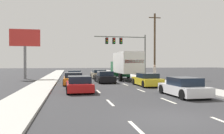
% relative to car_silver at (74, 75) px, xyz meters
% --- Properties ---
extents(ground_plane, '(140.00, 140.00, 0.00)m').
position_rel_car_silver_xyz_m(ground_plane, '(3.22, 2.02, -0.55)').
color(ground_plane, '#333335').
extents(sidewalk_right, '(2.33, 80.00, 0.14)m').
position_rel_car_silver_xyz_m(sidewalk_right, '(9.64, -2.98, -0.48)').
color(sidewalk_right, '#B2AFA8').
rests_on(sidewalk_right, ground_plane).
extents(sidewalk_left, '(2.33, 80.00, 0.14)m').
position_rel_car_silver_xyz_m(sidewalk_left, '(-3.19, -2.98, -0.48)').
color(sidewalk_left, '#B2AFA8').
rests_on(sidewalk_left, ground_plane).
extents(lane_markings, '(3.54, 57.00, 0.01)m').
position_rel_car_silver_xyz_m(lane_markings, '(3.22, -1.43, -0.55)').
color(lane_markings, silver).
rests_on(lane_markings, ground_plane).
extents(car_silver, '(2.05, 4.52, 1.19)m').
position_rel_car_silver_xyz_m(car_silver, '(0.00, 0.00, 0.00)').
color(car_silver, '#B7BABF').
rests_on(car_silver, ground_plane).
extents(car_orange, '(2.00, 4.55, 1.23)m').
position_rel_car_silver_xyz_m(car_orange, '(-0.26, -7.82, 0.01)').
color(car_orange, orange).
rests_on(car_orange, ground_plane).
extents(car_red, '(2.02, 4.09, 1.20)m').
position_rel_car_silver_xyz_m(car_red, '(0.07, -13.87, -0.00)').
color(car_red, red).
rests_on(car_red, ground_plane).
extents(car_tan, '(2.06, 4.47, 1.26)m').
position_rel_car_silver_xyz_m(car_tan, '(3.45, 0.18, 0.04)').
color(car_tan, tan).
rests_on(car_tan, ground_plane).
extents(car_black, '(1.94, 4.37, 1.27)m').
position_rel_car_silver_xyz_m(car_black, '(3.28, -6.02, 0.03)').
color(car_black, black).
rests_on(car_black, ground_plane).
extents(box_truck, '(2.76, 7.75, 3.52)m').
position_rel_car_silver_xyz_m(box_truck, '(6.50, -3.03, 1.46)').
color(box_truck, white).
rests_on(box_truck, ground_plane).
extents(car_yellow, '(1.93, 4.06, 1.22)m').
position_rel_car_silver_xyz_m(car_yellow, '(6.63, -10.67, 0.02)').
color(car_yellow, yellow).
rests_on(car_yellow, ground_plane).
extents(car_white, '(1.97, 4.05, 1.24)m').
position_rel_car_silver_xyz_m(car_white, '(6.71, -17.44, 0.02)').
color(car_white, white).
rests_on(car_white, ground_plane).
extents(traffic_signal_mast, '(8.27, 0.69, 6.72)m').
position_rel_car_silver_xyz_m(traffic_signal_mast, '(7.54, 3.26, 4.64)').
color(traffic_signal_mast, '#595B56').
rests_on(traffic_signal_mast, ground_plane).
extents(utility_pole_mid, '(1.80, 0.28, 9.44)m').
position_rel_car_silver_xyz_m(utility_pole_mid, '(11.68, 0.16, 4.31)').
color(utility_pole_mid, brown).
rests_on(utility_pole_mid, ground_plane).
extents(roadside_billboard, '(4.03, 0.36, 6.83)m').
position_rel_car_silver_xyz_m(roadside_billboard, '(-6.61, 1.48, 4.30)').
color(roadside_billboard, slate).
rests_on(roadside_billboard, ground_plane).
extents(pedestrian_near_corner, '(0.38, 0.38, 1.80)m').
position_rel_car_silver_xyz_m(pedestrian_near_corner, '(9.73, -4.76, 0.49)').
color(pedestrian_near_corner, '#3F3F42').
rests_on(pedestrian_near_corner, sidewalk_right).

